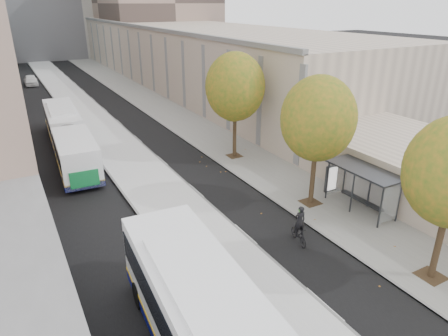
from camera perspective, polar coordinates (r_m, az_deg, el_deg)
bus_platform at (r=40.39m, az=-17.44°, el=5.57°), size 4.25×150.00×0.15m
sidewalk at (r=42.61m, az=-6.88°, el=7.26°), size 4.75×150.00×0.08m
building_tan at (r=72.63m, az=-7.65°, el=16.74°), size 18.00×92.00×8.00m
bus_shelter at (r=23.85m, az=19.64°, el=-0.99°), size 1.90×4.40×2.53m
tree_c at (r=22.76m, az=13.30°, el=6.84°), size 4.20×4.20×7.28m
tree_d at (r=29.77m, az=1.60°, el=11.50°), size 4.40×4.40×7.60m
bus_far at (r=33.91m, az=-21.41°, el=4.42°), size 3.29×16.74×2.77m
cyclist at (r=20.40m, az=10.68°, el=-8.61°), size 0.78×1.66×2.05m
distant_car at (r=65.46m, az=-25.88°, el=11.21°), size 1.89×4.37×1.47m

